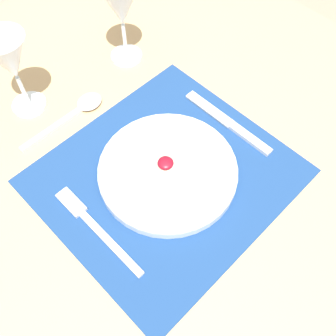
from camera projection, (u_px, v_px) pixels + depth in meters
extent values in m
plane|color=gray|center=(167.00, 286.00, 1.30)|extent=(8.00, 8.00, 0.00)
cube|color=tan|center=(166.00, 181.00, 0.70)|extent=(1.14, 1.24, 0.03)
cylinder|color=tan|center=(158.00, 51.00, 1.40)|extent=(0.06, 0.06, 0.69)
cube|color=navy|center=(166.00, 176.00, 0.69)|extent=(0.41, 0.37, 0.00)
cylinder|color=silver|center=(168.00, 172.00, 0.68)|extent=(0.24, 0.24, 0.02)
torus|color=silver|center=(168.00, 169.00, 0.68)|extent=(0.24, 0.24, 0.01)
cube|color=beige|center=(164.00, 166.00, 0.67)|extent=(0.10, 0.10, 0.02)
ellipsoid|color=maroon|center=(164.00, 161.00, 0.66)|extent=(0.03, 0.03, 0.01)
cube|color=silver|center=(110.00, 243.00, 0.62)|extent=(0.01, 0.15, 0.01)
cube|color=silver|center=(71.00, 202.00, 0.66)|extent=(0.02, 0.06, 0.01)
cube|color=silver|center=(250.00, 139.00, 0.73)|extent=(0.02, 0.09, 0.01)
cube|color=silver|center=(210.00, 109.00, 0.76)|extent=(0.02, 0.11, 0.00)
cube|color=silver|center=(52.00, 129.00, 0.74)|extent=(0.14, 0.01, 0.01)
ellipsoid|color=silver|center=(89.00, 102.00, 0.77)|extent=(0.05, 0.04, 0.02)
cylinder|color=white|center=(127.00, 56.00, 0.85)|extent=(0.07, 0.07, 0.01)
cylinder|color=white|center=(125.00, 40.00, 0.81)|extent=(0.01, 0.01, 0.08)
cone|color=white|center=(121.00, 5.00, 0.74)|extent=(0.08, 0.08, 0.09)
cylinder|color=white|center=(30.00, 105.00, 0.77)|extent=(0.07, 0.07, 0.01)
cylinder|color=white|center=(23.00, 91.00, 0.74)|extent=(0.01, 0.01, 0.07)
cone|color=white|center=(9.00, 59.00, 0.67)|extent=(0.08, 0.08, 0.09)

